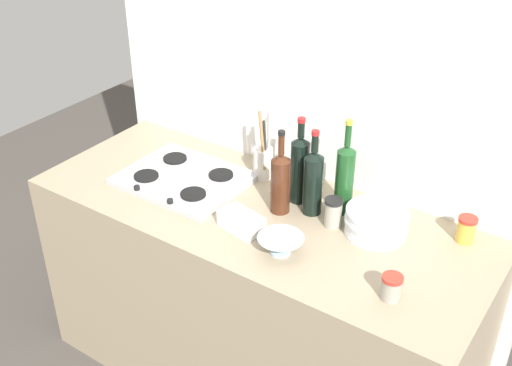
{
  "coord_description": "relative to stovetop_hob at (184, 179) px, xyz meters",
  "views": [
    {
      "loc": [
        1.14,
        -1.66,
        2.23
      ],
      "look_at": [
        0.0,
        0.0,
        1.02
      ],
      "focal_mm": 44.48,
      "sensor_mm": 36.0,
      "label": 1
    }
  ],
  "objects": [
    {
      "name": "wine_bottle_mid_left",
      "position": [
        0.46,
        0.14,
        0.13
      ],
      "size": [
        0.07,
        0.07,
        0.35
      ],
      "color": "black",
      "rests_on": "counter_block"
    },
    {
      "name": "wine_bottle_mid_right",
      "position": [
        0.64,
        0.17,
        0.13
      ],
      "size": [
        0.07,
        0.07,
        0.38
      ],
      "color": "#19471E",
      "rests_on": "counter_block"
    },
    {
      "name": "counter_block",
      "position": [
        0.36,
        -0.01,
        -0.46
      ],
      "size": [
        1.8,
        0.7,
        0.9
      ],
      "primitive_type": "cube",
      "color": "tan",
      "rests_on": "ground"
    },
    {
      "name": "wine_bottle_leftmost",
      "position": [
        0.44,
        0.04,
        0.11
      ],
      "size": [
        0.07,
        0.07,
        0.34
      ],
      "color": "#472314",
      "rests_on": "counter_block"
    },
    {
      "name": "mixing_bowl",
      "position": [
        0.58,
        -0.18,
        0.02
      ],
      "size": [
        0.16,
        0.16,
        0.06
      ],
      "color": "silver",
      "rests_on": "counter_block"
    },
    {
      "name": "condiment_jar_front",
      "position": [
        1.08,
        0.25,
        0.04
      ],
      "size": [
        0.07,
        0.07,
        0.1
      ],
      "color": "gold",
      "rests_on": "counter_block"
    },
    {
      "name": "stovetop_hob",
      "position": [
        0.0,
        0.0,
        0.0
      ],
      "size": [
        0.49,
        0.4,
        0.04
      ],
      "color": "#B2B2B7",
      "rests_on": "counter_block"
    },
    {
      "name": "butter_dish",
      "position": [
        0.39,
        -0.14,
        0.02
      ],
      "size": [
        0.18,
        0.12,
        0.06
      ],
      "primitive_type": "cube",
      "rotation": [
        0.0,
        0.0,
        -0.19
      ],
      "color": "white",
      "rests_on": "counter_block"
    },
    {
      "name": "wine_bottle_rightmost",
      "position": [
        0.54,
        0.1,
        0.12
      ],
      "size": [
        0.07,
        0.07,
        0.34
      ],
      "color": "black",
      "rests_on": "counter_block"
    },
    {
      "name": "condiment_jar_spare",
      "position": [
        0.99,
        -0.18,
        0.03
      ],
      "size": [
        0.07,
        0.07,
        0.09
      ],
      "color": "#9E998C",
      "rests_on": "counter_block"
    },
    {
      "name": "backsplash_panel",
      "position": [
        0.36,
        0.37,
        0.22
      ],
      "size": [
        1.9,
        0.06,
        2.27
      ],
      "primitive_type": "cube",
      "color": "white",
      "rests_on": "ground"
    },
    {
      "name": "condiment_jar_rear",
      "position": [
        0.65,
        0.07,
        0.04
      ],
      "size": [
        0.07,
        0.07,
        0.11
      ],
      "color": "#9E998C",
      "rests_on": "counter_block"
    },
    {
      "name": "utensil_crock",
      "position": [
        0.25,
        0.22,
        0.06
      ],
      "size": [
        0.08,
        0.08,
        0.3
      ],
      "color": "silver",
      "rests_on": "counter_block"
    },
    {
      "name": "plate_stack",
      "position": [
        0.8,
        0.11,
        0.03
      ],
      "size": [
        0.23,
        0.23,
        0.1
      ],
      "color": "white",
      "rests_on": "counter_block"
    }
  ]
}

